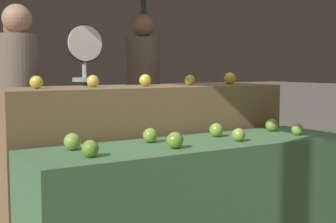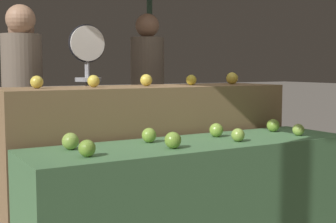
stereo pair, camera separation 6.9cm
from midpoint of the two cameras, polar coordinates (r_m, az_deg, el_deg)
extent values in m
cylinder|color=#33513D|center=(5.90, -1.91, 5.47)|extent=(0.07, 0.07, 2.52)
cube|color=#4C7A4C|center=(2.75, 4.07, -12.25)|extent=(1.94, 0.55, 0.83)
cube|color=olive|center=(3.21, -2.02, -6.95)|extent=(1.94, 0.55, 1.12)
sphere|color=#7AA338|center=(2.23, -8.96, -4.45)|extent=(0.08, 0.08, 0.08)
sphere|color=#7AA338|center=(2.43, 1.42, -3.51)|extent=(0.09, 0.09, 0.09)
sphere|color=#8EB247|center=(2.70, 9.26, -2.84)|extent=(0.08, 0.08, 0.08)
sphere|color=#8EB247|center=(3.02, 16.24, -2.15)|extent=(0.07, 0.07, 0.07)
sphere|color=#8EB247|center=(2.44, -11.01, -3.57)|extent=(0.09, 0.09, 0.09)
sphere|color=#84AD3D|center=(2.63, -1.57, -2.91)|extent=(0.08, 0.08, 0.08)
sphere|color=#84AD3D|center=(2.86, 6.60, -2.26)|extent=(0.08, 0.08, 0.08)
sphere|color=#7AA338|center=(3.16, 13.31, -1.66)|extent=(0.08, 0.08, 0.08)
sphere|color=yellow|center=(2.88, -15.05, 3.49)|extent=(0.08, 0.08, 0.08)
sphere|color=yellow|center=(2.99, -8.41, 3.68)|extent=(0.08, 0.08, 0.08)
sphere|color=yellow|center=(3.14, -2.08, 3.84)|extent=(0.08, 0.08, 0.08)
sphere|color=gold|center=(3.32, 3.46, 3.86)|extent=(0.07, 0.07, 0.07)
sphere|color=yellow|center=(3.54, 8.38, 4.03)|extent=(0.09, 0.09, 0.09)
cylinder|color=#99999E|center=(3.67, -9.18, -2.82)|extent=(0.04, 0.04, 1.46)
cylinder|color=black|center=(3.63, -9.31, 8.19)|extent=(0.29, 0.01, 0.29)
cylinder|color=silver|center=(3.62, -9.23, 8.20)|extent=(0.27, 0.02, 0.27)
cylinder|color=#99999E|center=(3.62, -9.18, 4.98)|extent=(0.01, 0.01, 0.14)
cylinder|color=#99999E|center=(3.62, -9.16, 3.87)|extent=(0.20, 0.20, 0.03)
cube|color=#2D2D38|center=(3.92, -16.55, -7.31)|extent=(0.27, 0.23, 0.81)
cylinder|color=#756656|center=(3.83, -16.84, 3.78)|extent=(0.42, 0.42, 0.70)
sphere|color=tan|center=(3.84, -17.03, 10.71)|extent=(0.23, 0.23, 0.23)
cube|color=#2D2D38|center=(4.36, -16.60, -6.15)|extent=(0.30, 0.26, 0.78)
cylinder|color=#756656|center=(4.28, -16.86, 3.51)|extent=(0.47, 0.47, 0.68)
sphere|color=#936B51|center=(4.29, -17.02, 9.55)|extent=(0.22, 0.22, 0.22)
cube|color=#2D2D38|center=(4.72, -2.06, -4.82)|extent=(0.29, 0.23, 0.83)
cylinder|color=#756656|center=(4.65, -2.09, 4.59)|extent=(0.43, 0.43, 0.72)
sphere|color=#936B51|center=(4.67, -2.11, 10.43)|extent=(0.23, 0.23, 0.23)
camera|label=1|loc=(0.03, -89.31, 0.06)|focal=50.00mm
camera|label=2|loc=(0.03, 90.69, -0.06)|focal=50.00mm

